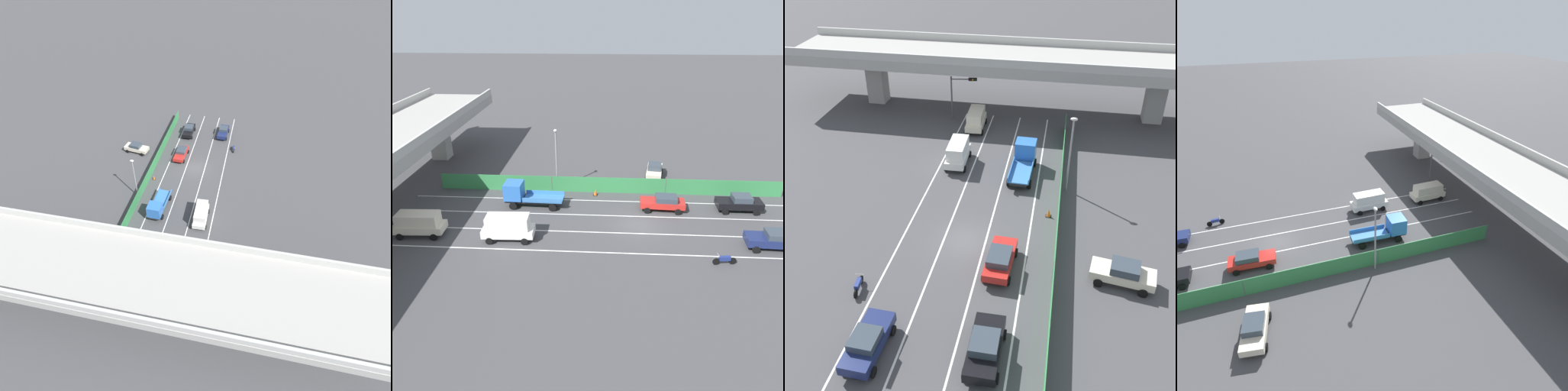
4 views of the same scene
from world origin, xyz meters
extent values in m
plane|color=#424244|center=(0.00, 0.00, 0.00)|extent=(300.00, 300.00, 0.00)
cube|color=silver|center=(-4.85, 3.01, 0.00)|extent=(0.14, 42.02, 0.01)
cube|color=silver|center=(-1.62, 3.01, 0.00)|extent=(0.14, 42.02, 0.01)
cube|color=silver|center=(1.62, 3.01, 0.00)|extent=(0.14, 42.02, 0.01)
cube|color=silver|center=(4.85, 3.01, 0.00)|extent=(0.14, 42.02, 0.01)
cube|color=#A09E99|center=(0.00, 26.02, 6.18)|extent=(52.47, 9.70, 1.17)
cube|color=#B2B2AD|center=(0.00, 21.36, 7.21)|extent=(52.47, 0.30, 0.90)
cube|color=#B2B2AD|center=(0.00, 30.67, 7.21)|extent=(52.47, 0.30, 0.90)
cube|color=#A09E99|center=(-16.79, 26.02, 2.80)|extent=(2.12, 2.12, 5.59)
cube|color=#A09E99|center=(16.79, 26.02, 2.80)|extent=(2.12, 2.12, 5.59)
cube|color=#338447|center=(6.95, 3.01, 0.91)|extent=(0.06, 38.02, 1.83)
cylinder|color=#4C514C|center=(6.95, -3.33, 0.91)|extent=(0.10, 0.10, 1.83)
cylinder|color=#4C514C|center=(6.95, 9.35, 0.91)|extent=(0.10, 0.10, 1.83)
cylinder|color=#4C514C|center=(6.95, 22.02, 0.91)|extent=(0.10, 0.10, 1.83)
cube|color=beige|center=(-2.99, 19.99, 0.81)|extent=(1.99, 4.57, 0.67)
cube|color=beige|center=(-2.99, 19.99, 1.68)|extent=(1.74, 3.75, 1.07)
cylinder|color=black|center=(-3.96, 21.49, 0.32)|extent=(0.25, 0.65, 0.64)
cylinder|color=black|center=(-2.15, 21.56, 0.32)|extent=(0.25, 0.65, 0.64)
cylinder|color=black|center=(-3.84, 18.43, 0.32)|extent=(0.25, 0.65, 0.64)
cylinder|color=black|center=(-2.02, 18.50, 0.32)|extent=(0.25, 0.65, 0.64)
cube|color=silver|center=(-3.19, 11.77, 0.82)|extent=(1.99, 4.62, 0.68)
cube|color=silver|center=(-3.19, 11.77, 1.75)|extent=(1.74, 3.80, 1.18)
cylinder|color=black|center=(-4.16, 13.29, 0.32)|extent=(0.24, 0.65, 0.64)
cylinder|color=black|center=(-2.33, 13.36, 0.32)|extent=(0.24, 0.65, 0.64)
cylinder|color=black|center=(-4.06, 10.19, 0.32)|extent=(0.24, 0.65, 0.64)
cylinder|color=black|center=(-2.22, 10.25, 0.32)|extent=(0.24, 0.65, 0.64)
cube|color=navy|center=(-3.31, -11.15, 0.82)|extent=(1.90, 4.48, 0.67)
cube|color=#333D47|center=(-3.32, -11.42, 1.40)|extent=(1.61, 1.82, 0.49)
cylinder|color=black|center=(-4.14, -9.62, 0.32)|extent=(0.24, 0.65, 0.64)
cylinder|color=black|center=(-2.38, -9.68, 0.32)|extent=(0.24, 0.65, 0.64)
cylinder|color=black|center=(-4.24, -12.63, 0.32)|extent=(0.24, 0.65, 0.64)
cylinder|color=black|center=(-2.48, -12.68, 0.32)|extent=(0.24, 0.65, 0.64)
cube|color=black|center=(3.44, -10.29, 0.83)|extent=(1.85, 4.51, 0.69)
cube|color=#333D47|center=(3.44, -10.47, 1.46)|extent=(1.62, 1.85, 0.57)
cylinder|color=black|center=(2.52, -8.77, 0.32)|extent=(0.22, 0.64, 0.64)
cylinder|color=black|center=(4.34, -8.76, 0.32)|extent=(0.22, 0.64, 0.64)
cylinder|color=black|center=(2.53, -11.83, 0.32)|extent=(0.22, 0.64, 0.64)
cylinder|color=black|center=(4.36, -11.82, 0.32)|extent=(0.22, 0.64, 0.64)
cube|color=red|center=(3.15, -2.54, 0.77)|extent=(1.98, 4.56, 0.59)
cube|color=#333D47|center=(3.14, -2.90, 1.33)|extent=(1.66, 2.22, 0.52)
cylinder|color=black|center=(2.33, -0.98, 0.32)|extent=(0.25, 0.65, 0.64)
cylinder|color=black|center=(4.11, -1.06, 0.32)|extent=(0.25, 0.65, 0.64)
cylinder|color=black|center=(2.20, -4.03, 0.32)|extent=(0.25, 0.65, 0.64)
cylinder|color=black|center=(3.97, -4.11, 0.32)|extent=(0.25, 0.65, 0.64)
cube|color=black|center=(3.28, 10.64, 0.73)|extent=(1.72, 6.06, 0.25)
cube|color=blue|center=(3.33, 12.74, 1.72)|extent=(1.99, 1.86, 1.73)
cube|color=#3875BC|center=(3.25, 9.66, 0.90)|extent=(2.06, 4.12, 0.10)
cube|color=#3875BC|center=(2.32, 9.69, 1.12)|extent=(0.19, 4.06, 0.45)
cube|color=#3875BC|center=(4.18, 9.63, 1.12)|extent=(0.19, 4.06, 0.45)
cylinder|color=black|center=(2.36, 12.71, 0.40)|extent=(0.28, 0.81, 0.80)
cylinder|color=black|center=(4.30, 12.65, 0.40)|extent=(0.28, 0.81, 0.80)
cylinder|color=black|center=(2.25, 8.62, 0.40)|extent=(0.28, 0.81, 0.80)
cylinder|color=black|center=(4.19, 8.56, 0.40)|extent=(0.28, 0.81, 0.80)
cylinder|color=black|center=(-6.00, -5.86, 0.30)|extent=(0.17, 0.61, 0.60)
cylinder|color=black|center=(-5.85, -7.20, 0.30)|extent=(0.17, 0.61, 0.60)
cube|color=navy|center=(-5.93, -6.53, 0.58)|extent=(0.39, 0.94, 0.36)
cylinder|color=#B2B2B2|center=(-5.99, -5.97, 0.92)|extent=(0.60, 0.10, 0.03)
cube|color=beige|center=(11.60, -2.54, 0.79)|extent=(4.56, 2.41, 0.63)
cube|color=#333D47|center=(11.69, -2.56, 1.40)|extent=(2.13, 1.83, 0.58)
cylinder|color=black|center=(10.00, -3.19, 0.32)|extent=(0.67, 0.32, 0.64)
cylinder|color=black|center=(10.27, -1.44, 0.32)|extent=(0.67, 0.32, 0.64)
cylinder|color=black|center=(12.92, -3.64, 0.32)|extent=(0.67, 0.32, 0.64)
cylinder|color=black|center=(13.19, -1.90, 0.32)|extent=(0.67, 0.32, 0.64)
cylinder|color=#47474C|center=(-6.21, 21.97, 2.61)|extent=(0.18, 0.18, 5.22)
cylinder|color=#47474C|center=(-4.87, 22.18, 4.92)|extent=(2.69, 0.54, 0.12)
cube|color=black|center=(-3.80, 22.35, 4.92)|extent=(0.99, 0.43, 0.32)
sphere|color=#390706|center=(-4.07, 22.15, 4.92)|extent=(0.20, 0.20, 0.20)
sphere|color=#EFA319|center=(-3.77, 22.19, 4.92)|extent=(0.20, 0.20, 0.20)
sphere|color=black|center=(-3.48, 22.24, 4.92)|extent=(0.20, 0.20, 0.20)
cylinder|color=gray|center=(7.47, 8.81, 3.37)|extent=(0.16, 0.16, 6.74)
ellipsoid|color=silver|center=(7.47, 8.81, 6.92)|extent=(0.60, 0.36, 0.28)
cone|color=orange|center=(6.17, 4.42, 0.37)|extent=(0.36, 0.36, 0.73)
cube|color=black|center=(6.17, 4.42, 0.01)|extent=(0.47, 0.47, 0.03)
camera|label=1|loc=(-8.44, 41.39, 33.48)|focal=28.26mm
camera|label=2|loc=(-31.88, 2.97, 18.69)|focal=35.16mm
camera|label=3|loc=(6.37, -27.58, 22.75)|focal=42.90mm
camera|label=4|loc=(30.51, 0.49, 22.17)|focal=29.96mm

